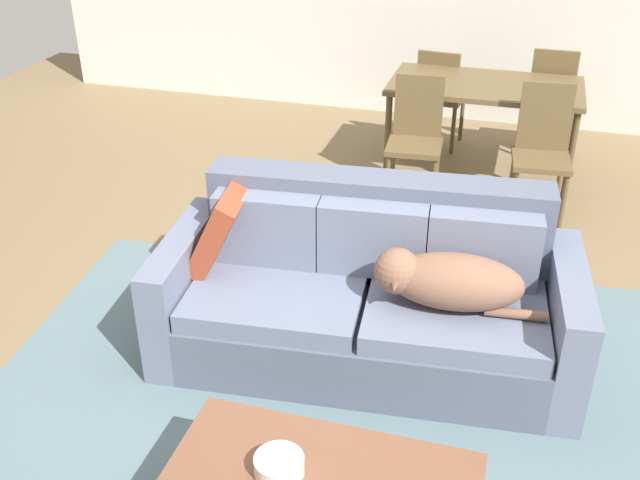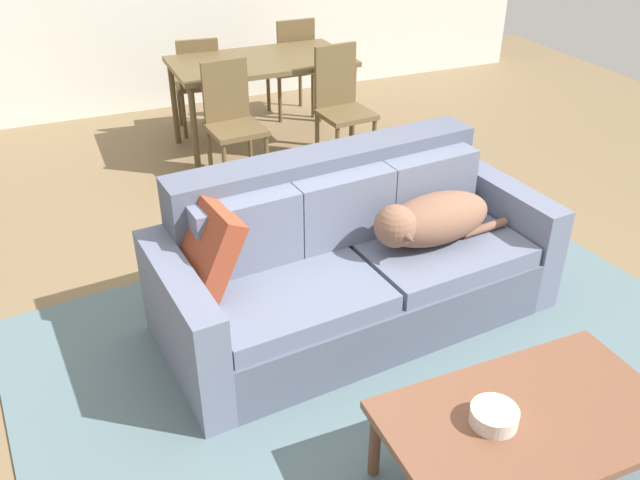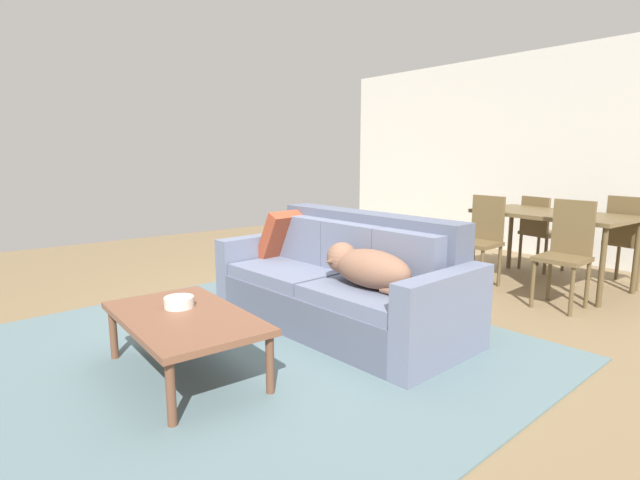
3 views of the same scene
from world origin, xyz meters
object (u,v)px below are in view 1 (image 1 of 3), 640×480
Objects in this scene: dining_chair_near_left at (416,134)px; dining_chair_far_right at (550,97)px; dog_on_left_cushion at (445,280)px; couch at (368,295)px; dining_table at (485,92)px; dining_chair_far_left at (439,93)px; bowl_on_coffee_table at (279,465)px; throw_pillow_by_left_arm at (220,227)px; dining_chair_near_right at (542,147)px.

dining_chair_far_right is at bearing 46.88° from dining_chair_near_left.
couch is at bearing 157.15° from dog_on_left_cushion.
dining_chair_near_left is (-0.44, -0.58, -0.18)m from dining_table.
couch is 2.53× the size of dining_chair_far_left.
dining_chair_near_left is 1.07× the size of dining_chair_far_left.
dog_on_left_cushion is at bearing -22.85° from couch.
couch is 1.36m from bowl_on_coffee_table.
dining_chair_near_right is at bearing 50.03° from throw_pillow_by_left_arm.
throw_pillow_by_left_arm is 0.47× the size of dining_chair_near_right.
couch is at bearing 2.04° from throw_pillow_by_left_arm.
throw_pillow_by_left_arm is 3.56m from dining_chair_far_right.
dining_chair_near_right is (0.91, -0.02, 0.01)m from dining_chair_near_left.
couch is at bearing -118.06° from dining_chair_near_right.
dining_chair_near_left reaches higher than throw_pillow_by_left_arm.
throw_pillow_by_left_arm is 0.31× the size of dining_table.
bowl_on_coffee_table is at bearing -95.61° from dining_table.
dining_chair_near_right reaches higher than couch.
bowl_on_coffee_table is at bearing -114.83° from dog_on_left_cushion.
dining_chair_near_right is 1.18m from dining_chair_far_right.
dining_chair_far_right is at bearing 78.76° from bowl_on_coffee_table.
dining_chair_near_left reaches higher than dog_on_left_cushion.
dog_on_left_cushion is 2.65m from dining_table.
throw_pillow_by_left_arm is (-0.82, -0.03, 0.30)m from couch.
couch is at bearing -97.87° from dining_table.
dining_chair_far_left reaches higher than dog_on_left_cushion.
dining_table is at bearing 65.42° from throw_pillow_by_left_arm.
couch is 2.62× the size of dog_on_left_cushion.
dining_chair_near_right is at bearing 88.77° from dining_chair_far_right.
dining_table is 1.68× the size of dining_chair_far_left.
dining_chair_near_left is at bearing 98.10° from dog_on_left_cushion.
couch is 2.30× the size of dining_chair_near_right.
couch is 2.35× the size of dining_chair_far_right.
couch is 11.79× the size of bowl_on_coffee_table.
dining_chair_far_right is at bearing 69.34° from couch.
bowl_on_coffee_table is at bearing -59.42° from throw_pillow_by_left_arm.
bowl_on_coffee_table is 0.20× the size of dining_chair_far_right.
dining_table is 1.53× the size of dining_chair_near_right.
dining_table is 0.80m from dining_chair_far_right.
couch is 3.23m from dining_chair_far_right.
throw_pillow_by_left_arm is 3.17m from dining_chair_far_left.
couch is 1.51× the size of dining_table.
dining_chair_far_right is at bearing 76.79° from dog_on_left_cushion.
couch is at bearing 75.13° from dining_chair_far_right.
throw_pillow_by_left_arm is 0.51× the size of dining_chair_far_left.
dining_chair_far_left is at bearing 123.31° from dining_chair_near_right.
dining_chair_near_left reaches higher than couch.
dining_table is 0.78m from dining_chair_near_right.
bowl_on_coffee_table is (-0.03, -1.36, 0.10)m from couch.
dining_chair_far_right is at bearing 61.93° from throw_pillow_by_left_arm.
dining_chair_far_left is 0.93× the size of dining_chair_far_right.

